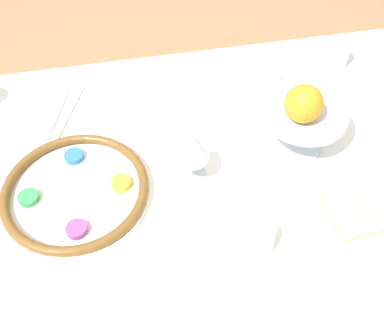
% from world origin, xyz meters
% --- Properties ---
extents(ground_plane, '(8.00, 8.00, 0.00)m').
position_xyz_m(ground_plane, '(0.00, 0.00, 0.00)').
color(ground_plane, '#99704C').
extents(dining_table, '(1.56, 0.80, 0.76)m').
position_xyz_m(dining_table, '(0.00, 0.00, 0.38)').
color(dining_table, white).
rests_on(dining_table, ground_plane).
extents(seder_plate, '(0.30, 0.30, 0.03)m').
position_xyz_m(seder_plate, '(-0.16, -0.03, 0.77)').
color(seder_plate, silver).
rests_on(seder_plate, dining_table).
extents(wine_glass, '(0.08, 0.08, 0.13)m').
position_xyz_m(wine_glass, '(0.08, -0.02, 0.85)').
color(wine_glass, silver).
rests_on(wine_glass, dining_table).
extents(fruit_stand, '(0.18, 0.18, 0.12)m').
position_xyz_m(fruit_stand, '(0.34, 0.02, 0.85)').
color(fruit_stand, silver).
rests_on(fruit_stand, dining_table).
extents(orange_fruit, '(0.08, 0.08, 0.08)m').
position_xyz_m(orange_fruit, '(0.31, -0.01, 0.91)').
color(orange_fruit, orange).
rests_on(orange_fruit, fruit_stand).
extents(bread_plate, '(0.18, 0.18, 0.02)m').
position_xyz_m(bread_plate, '(0.38, -0.19, 0.76)').
color(bread_plate, beige).
rests_on(bread_plate, dining_table).
extents(napkin_roll, '(0.18, 0.12, 0.05)m').
position_xyz_m(napkin_roll, '(0.13, -0.18, 0.78)').
color(napkin_roll, white).
rests_on(napkin_roll, dining_table).
extents(cup_near, '(0.07, 0.07, 0.07)m').
position_xyz_m(cup_near, '(0.53, 0.28, 0.79)').
color(cup_near, silver).
rests_on(cup_near, dining_table).
extents(cup_far, '(0.07, 0.07, 0.07)m').
position_xyz_m(cup_far, '(0.32, 0.20, 0.79)').
color(cup_far, silver).
rests_on(cup_far, dining_table).
extents(fork_left, '(0.07, 0.18, 0.01)m').
position_xyz_m(fork_left, '(-0.20, 0.23, 0.76)').
color(fork_left, silver).
rests_on(fork_left, dining_table).
extents(fork_right, '(0.08, 0.17, 0.01)m').
position_xyz_m(fork_right, '(-0.17, 0.23, 0.76)').
color(fork_right, silver).
rests_on(fork_right, dining_table).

